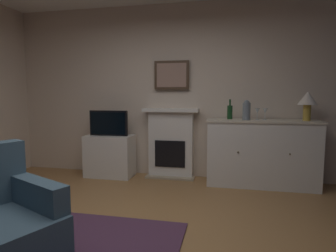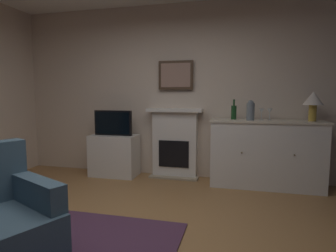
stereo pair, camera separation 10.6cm
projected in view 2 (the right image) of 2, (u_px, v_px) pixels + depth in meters
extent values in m
cube|color=beige|center=(179.00, 92.00, 4.50)|extent=(5.46, 0.06, 2.73)
cube|color=white|center=(175.00, 144.00, 4.48)|extent=(0.70, 0.18, 1.05)
cube|color=tan|center=(174.00, 177.00, 4.44)|extent=(0.77, 0.20, 0.03)
cube|color=black|center=(174.00, 154.00, 4.40)|extent=(0.48, 0.02, 0.42)
cube|color=white|center=(175.00, 110.00, 4.39)|extent=(0.87, 0.27, 0.05)
cube|color=#473323|center=(176.00, 75.00, 4.40)|extent=(0.55, 0.03, 0.45)
cube|color=#9E7A6B|center=(176.00, 75.00, 4.38)|extent=(0.47, 0.01, 0.37)
cube|color=white|center=(266.00, 155.00, 3.98)|extent=(1.52, 0.45, 0.93)
cube|color=beige|center=(267.00, 121.00, 3.93)|extent=(1.55, 0.48, 0.03)
sphere|color=brown|center=(242.00, 153.00, 3.83)|extent=(0.02, 0.02, 0.02)
sphere|color=brown|center=(295.00, 155.00, 3.67)|extent=(0.02, 0.02, 0.02)
cylinder|color=#B79338|center=(313.00, 113.00, 3.78)|extent=(0.10, 0.10, 0.22)
cone|color=silver|center=(313.00, 98.00, 3.75)|extent=(0.26, 0.26, 0.18)
cylinder|color=#193F1E|center=(234.00, 113.00, 4.06)|extent=(0.08, 0.08, 0.20)
cylinder|color=#193F1E|center=(234.00, 102.00, 4.04)|extent=(0.03, 0.03, 0.09)
cylinder|color=silver|center=(261.00, 120.00, 3.94)|extent=(0.06, 0.06, 0.00)
cylinder|color=silver|center=(261.00, 117.00, 3.94)|extent=(0.01, 0.01, 0.09)
cone|color=silver|center=(262.00, 111.00, 3.93)|extent=(0.07, 0.07, 0.07)
cylinder|color=silver|center=(269.00, 120.00, 3.95)|extent=(0.06, 0.06, 0.00)
cylinder|color=silver|center=(269.00, 117.00, 3.94)|extent=(0.01, 0.01, 0.09)
cone|color=silver|center=(270.00, 111.00, 3.93)|extent=(0.07, 0.07, 0.07)
cylinder|color=slate|center=(250.00, 112.00, 3.92)|extent=(0.11, 0.11, 0.24)
sphere|color=slate|center=(251.00, 103.00, 3.91)|extent=(0.08, 0.08, 0.08)
cube|color=white|center=(114.00, 155.00, 4.57)|extent=(0.75, 0.42, 0.67)
cube|color=black|center=(113.00, 123.00, 4.49)|extent=(0.62, 0.06, 0.40)
cube|color=black|center=(112.00, 123.00, 4.46)|extent=(0.57, 0.01, 0.35)
cube|color=#3F596B|center=(35.00, 191.00, 2.28)|extent=(0.71, 0.42, 0.22)
cylinder|color=#473323|center=(19.00, 234.00, 2.54)|extent=(0.05, 0.05, 0.10)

